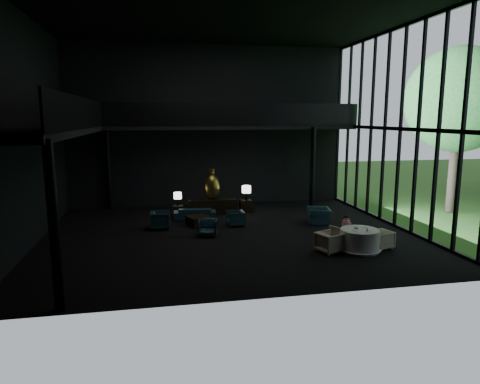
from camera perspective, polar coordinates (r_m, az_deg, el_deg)
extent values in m
cube|color=black|center=(16.56, -1.39, -5.68)|extent=(14.00, 12.00, 0.02)
cube|color=black|center=(16.34, -1.52, 22.46)|extent=(14.00, 12.00, 0.02)
cube|color=black|center=(21.89, -4.09, 8.72)|extent=(14.00, 0.04, 8.00)
cube|color=black|center=(10.09, 4.26, 7.30)|extent=(14.00, 0.04, 8.00)
cube|color=black|center=(16.33, -26.68, 7.28)|extent=(0.04, 12.00, 8.00)
cube|color=black|center=(16.09, -23.22, 7.51)|extent=(2.00, 12.00, 0.25)
cube|color=black|center=(21.05, -1.02, 8.69)|extent=(12.00, 2.00, 0.25)
cube|color=black|center=(15.91, -19.80, 9.87)|extent=(0.06, 12.00, 1.00)
cube|color=black|center=(20.06, -0.52, 10.35)|extent=(12.00, 0.06, 1.00)
cylinder|color=black|center=(10.59, -23.56, -4.34)|extent=(0.24, 0.24, 4.00)
cylinder|color=black|center=(21.70, -17.16, 3.00)|extent=(0.24, 0.24, 4.00)
cylinder|color=black|center=(21.23, 9.64, 3.15)|extent=(0.24, 0.24, 4.00)
cylinder|color=#382D23|center=(22.46, 26.55, 3.77)|extent=(0.36, 0.36, 4.90)
sphere|color=#2B5E21|center=(22.39, 27.11, 10.90)|extent=(4.80, 4.80, 4.80)
cube|color=black|center=(19.87, -3.67, -2.01)|extent=(2.21, 0.50, 0.70)
ellipsoid|color=#A57220|center=(19.87, -3.76, 0.74)|extent=(0.75, 0.75, 1.17)
cylinder|color=#A57220|center=(19.77, -3.78, 2.75)|extent=(0.26, 0.26, 0.24)
cube|color=black|center=(19.67, -8.26, -2.51)|extent=(0.45, 0.45, 0.50)
cylinder|color=black|center=(19.60, -8.29, -1.34)|extent=(0.11, 0.11, 0.32)
cylinder|color=white|center=(19.55, -8.32, -0.48)|extent=(0.36, 0.36, 0.29)
cube|color=black|center=(20.31, 0.75, -1.88)|extent=(0.54, 0.54, 0.60)
cylinder|color=black|center=(20.06, 0.85, -0.62)|extent=(0.13, 0.13, 0.37)
cylinder|color=white|center=(20.00, 0.86, 0.37)|extent=(0.42, 0.42, 0.34)
imported|color=#0F2E36|center=(18.98, -6.06, -2.72)|extent=(1.65, 0.60, 0.63)
imported|color=black|center=(17.59, -10.59, -3.59)|extent=(0.74, 0.79, 0.79)
imported|color=black|center=(17.78, -0.61, -3.56)|extent=(0.58, 0.62, 0.62)
imported|color=#1D3B4D|center=(16.32, -4.32, -4.76)|extent=(0.74, 0.71, 0.65)
imported|color=#0E2231|center=(18.44, 10.46, -2.87)|extent=(0.81, 1.07, 0.84)
cube|color=black|center=(17.95, -5.45, -3.85)|extent=(1.12, 1.12, 0.39)
cylinder|color=white|center=(15.03, 15.64, -6.21)|extent=(1.29, 1.29, 0.75)
cone|color=white|center=(15.12, 15.59, -7.39)|extent=(1.46, 1.46, 0.10)
imported|color=#BEB496|center=(15.91, 13.51, -5.44)|extent=(0.78, 0.75, 0.63)
imported|color=#C2B995|center=(15.55, 18.28, -6.06)|extent=(0.70, 0.73, 0.61)
imported|color=beige|center=(14.64, 11.84, -6.48)|extent=(0.89, 0.92, 0.75)
cylinder|color=#F3A7B7|center=(15.78, 13.98, -4.37)|extent=(0.26, 0.26, 0.38)
sphere|color=#D8A884|center=(15.72, 14.02, -3.37)|extent=(0.19, 0.19, 0.19)
ellipsoid|color=black|center=(15.71, 14.02, -3.26)|extent=(0.20, 0.20, 0.13)
cylinder|color=white|center=(14.77, 15.11, -4.93)|extent=(0.31, 0.31, 0.01)
cylinder|color=white|center=(15.29, 16.09, -4.47)|extent=(0.28, 0.28, 0.02)
cylinder|color=white|center=(14.91, 16.96, -4.89)|extent=(0.17, 0.17, 0.01)
cylinder|color=white|center=(14.99, 16.64, -4.66)|extent=(0.09, 0.09, 0.05)
ellipsoid|color=white|center=(14.97, 15.26, -4.59)|extent=(0.17, 0.17, 0.09)
cylinder|color=#99999E|center=(14.74, 16.63, -4.91)|extent=(0.09, 0.09, 0.08)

